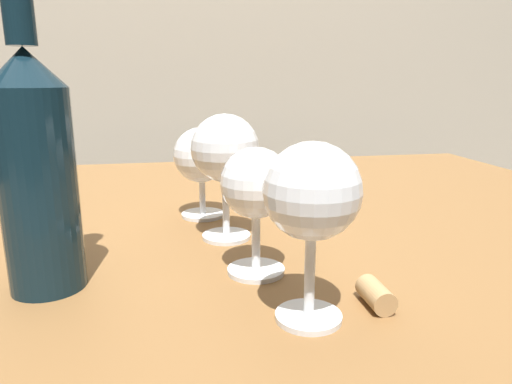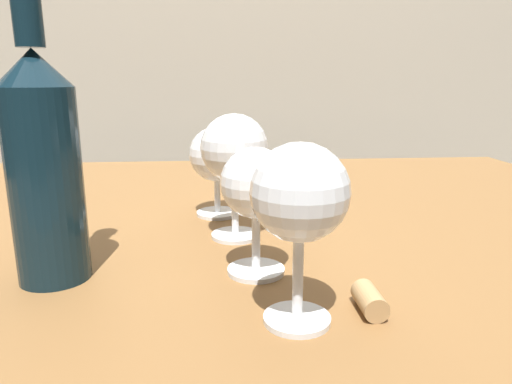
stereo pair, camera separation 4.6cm
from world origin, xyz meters
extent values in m
cube|color=brown|center=(0.00, 0.00, 0.69)|extent=(1.45, 0.91, 0.03)
cylinder|color=brown|center=(0.66, 0.40, 0.34)|extent=(0.06, 0.06, 0.67)
cylinder|color=white|center=(0.09, -0.34, 0.71)|extent=(0.06, 0.06, 0.00)
cylinder|color=white|center=(0.09, -0.34, 0.75)|extent=(0.01, 0.01, 0.08)
sphere|color=white|center=(0.09, -0.34, 0.82)|extent=(0.08, 0.08, 0.08)
ellipsoid|color=#EACC66|center=(0.09, -0.34, 0.82)|extent=(0.07, 0.07, 0.04)
cylinder|color=white|center=(0.06, -0.23, 0.71)|extent=(0.06, 0.06, 0.00)
cylinder|color=white|center=(0.06, -0.23, 0.74)|extent=(0.01, 0.01, 0.07)
sphere|color=white|center=(0.06, -0.23, 0.80)|extent=(0.07, 0.07, 0.07)
cylinder|color=white|center=(0.04, -0.12, 0.71)|extent=(0.06, 0.06, 0.00)
cylinder|color=white|center=(0.04, -0.12, 0.75)|extent=(0.01, 0.01, 0.08)
sphere|color=white|center=(0.04, -0.12, 0.82)|extent=(0.08, 0.08, 0.08)
ellipsoid|color=maroon|center=(0.04, -0.12, 0.81)|extent=(0.07, 0.07, 0.03)
cylinder|color=white|center=(0.02, -0.02, 0.71)|extent=(0.06, 0.06, 0.00)
cylinder|color=white|center=(0.02, -0.02, 0.74)|extent=(0.01, 0.01, 0.06)
sphere|color=white|center=(0.02, -0.02, 0.79)|extent=(0.08, 0.08, 0.08)
ellipsoid|color=#470A16|center=(0.02, -0.02, 0.80)|extent=(0.07, 0.07, 0.04)
cylinder|color=#0F232D|center=(-0.14, -0.23, 0.80)|extent=(0.07, 0.07, 0.19)
cone|color=#0F232D|center=(-0.14, -0.23, 0.91)|extent=(0.07, 0.07, 0.03)
cylinder|color=tan|center=(0.15, -0.32, 0.71)|extent=(0.02, 0.04, 0.02)
camera|label=1|loc=(-0.02, -0.68, 0.90)|focal=32.31mm
camera|label=2|loc=(0.03, -0.68, 0.90)|focal=32.31mm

